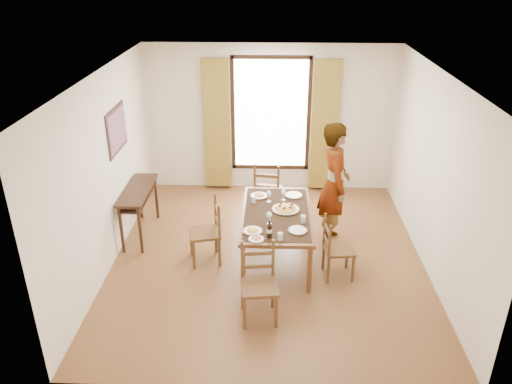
{
  "coord_description": "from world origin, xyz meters",
  "views": [
    {
      "loc": [
        0.04,
        -6.28,
        4.05
      ],
      "look_at": [
        -0.18,
        0.13,
        1.0
      ],
      "focal_mm": 35.0,
      "sensor_mm": 36.0,
      "label": 1
    }
  ],
  "objects_px": {
    "dining_table": "(277,217)",
    "man": "(334,184)",
    "pasta_platter": "(286,207)",
    "console_table": "(138,196)"
  },
  "relations": [
    {
      "from": "dining_table",
      "to": "man",
      "type": "relative_size",
      "value": 0.91
    },
    {
      "from": "dining_table",
      "to": "pasta_platter",
      "type": "relative_size",
      "value": 4.37
    },
    {
      "from": "console_table",
      "to": "pasta_platter",
      "type": "height_order",
      "value": "pasta_platter"
    },
    {
      "from": "man",
      "to": "pasta_platter",
      "type": "relative_size",
      "value": 4.8
    },
    {
      "from": "console_table",
      "to": "pasta_platter",
      "type": "bearing_deg",
      "value": -13.59
    },
    {
      "from": "dining_table",
      "to": "pasta_platter",
      "type": "distance_m",
      "value": 0.19
    },
    {
      "from": "dining_table",
      "to": "man",
      "type": "bearing_deg",
      "value": 32.64
    },
    {
      "from": "dining_table",
      "to": "man",
      "type": "height_order",
      "value": "man"
    },
    {
      "from": "man",
      "to": "pasta_platter",
      "type": "distance_m",
      "value": 0.88
    },
    {
      "from": "pasta_platter",
      "to": "console_table",
      "type": "bearing_deg",
      "value": 166.41
    }
  ]
}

